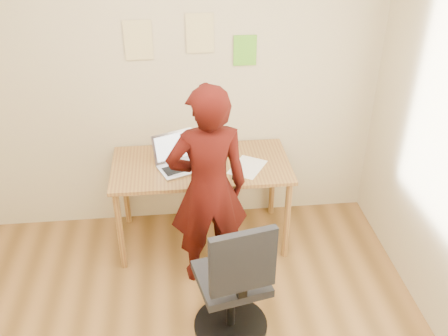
{
  "coord_description": "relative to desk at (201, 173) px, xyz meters",
  "views": [
    {
      "loc": [
        0.07,
        -2.0,
        2.74
      ],
      "look_at": [
        0.38,
        0.95,
        0.95
      ],
      "focal_mm": 40.0,
      "sensor_mm": 36.0,
      "label": 1
    }
  ],
  "objects": [
    {
      "name": "laptop",
      "position": [
        -0.17,
        -0.02,
        0.14
      ],
      "size": [
        0.43,
        0.41,
        0.24
      ],
      "rotation": [
        0.0,
        0.0,
        0.38
      ],
      "color": "#B6B6BD",
      "rests_on": "desk"
    },
    {
      "name": "office_chair",
      "position": [
        0.14,
        -1.06,
        -0.23
      ],
      "size": [
        0.51,
        0.52,
        0.98
      ],
      "rotation": [
        0.0,
        0.0,
        0.21
      ],
      "color": "black",
      "rests_on": "ground"
    },
    {
      "name": "desk",
      "position": [
        0.0,
        0.0,
        0.0
      ],
      "size": [
        1.4,
        0.7,
        0.74
      ],
      "color": "olive",
      "rests_on": "ground"
    },
    {
      "name": "wall_note_right",
      "position": [
        0.38,
        0.36,
        0.87
      ],
      "size": [
        0.18,
        0.0,
        0.24
      ],
      "primitive_type": "cube",
      "color": "#61BC2A",
      "rests_on": "room"
    },
    {
      "name": "room",
      "position": [
        -0.25,
        -1.38,
        0.7
      ],
      "size": [
        3.58,
        3.58,
        2.78
      ],
      "color": "brown",
      "rests_on": "ground"
    },
    {
      "name": "phone",
      "position": [
        0.26,
        -0.2,
        0.09
      ],
      "size": [
        0.09,
        0.14,
        0.01
      ],
      "rotation": [
        0.0,
        0.0,
        -0.17
      ],
      "color": "black",
      "rests_on": "desk"
    },
    {
      "name": "wall_note_mid",
      "position": [
        0.04,
        0.36,
        1.02
      ],
      "size": [
        0.21,
        0.0,
        0.3
      ],
      "primitive_type": "cube",
      "color": "#DBC783",
      "rests_on": "room"
    },
    {
      "name": "person",
      "position": [
        0.02,
        -0.44,
        0.14
      ],
      "size": [
        0.61,
        0.43,
        1.59
      ],
      "primitive_type": "imported",
      "rotation": [
        0.0,
        0.0,
        3.24
      ],
      "color": "#370B07",
      "rests_on": "ground"
    },
    {
      "name": "wall_note_left",
      "position": [
        -0.43,
        0.36,
        0.98
      ],
      "size": [
        0.21,
        0.0,
        0.3
      ],
      "primitive_type": "cube",
      "color": "#DBC783",
      "rests_on": "room"
    },
    {
      "name": "paper_sheet",
      "position": [
        0.36,
        -0.09,
        0.09
      ],
      "size": [
        0.35,
        0.38,
        0.0
      ],
      "primitive_type": "cube",
      "rotation": [
        0.0,
        0.0,
        -0.55
      ],
      "color": "white",
      "rests_on": "desk"
    }
  ]
}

